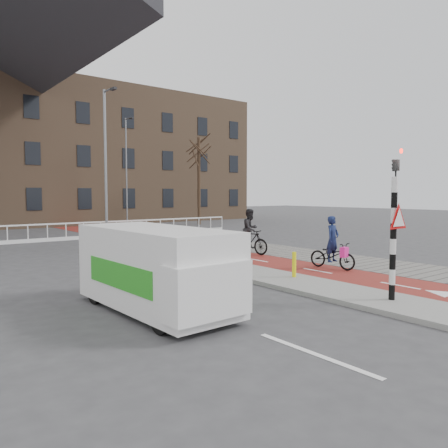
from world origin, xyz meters
TOP-DOWN VIEW (x-y plane):
  - ground at (0.00, 0.00)m, footprint 120.00×120.00m
  - bike_lane at (1.50, 10.00)m, footprint 2.50×60.00m
  - sidewalk at (4.30, 10.00)m, footprint 3.00×60.00m
  - curb_island at (-0.70, 4.00)m, footprint 1.80×16.00m
  - traffic_signal at (-0.60, -2.02)m, footprint 0.80×0.80m
  - bollard at (-0.34, 1.34)m, footprint 0.12×0.12m
  - cyclist_near at (2.27, 1.98)m, footprint 0.83×1.80m
  - cyclist_far at (2.44, 6.48)m, footprint 0.94×1.87m
  - van at (-5.25, 0.92)m, footprint 1.88×4.37m
  - railing at (-5.00, 17.00)m, footprint 28.00×0.10m
  - tree_right at (10.98, 22.72)m, footprint 0.26×0.26m
  - streetlight_near at (-2.00, 11.32)m, footprint 0.12×0.12m
  - streetlight_right at (5.26, 24.51)m, footprint 0.12×0.12m

SIDE VIEW (x-z plane):
  - ground at x=0.00m, z-range 0.00..0.00m
  - bike_lane at x=1.50m, z-range 0.00..0.01m
  - sidewalk at x=4.30m, z-range 0.00..0.01m
  - curb_island at x=-0.70m, z-range 0.00..0.12m
  - railing at x=-5.00m, z-range -0.19..0.80m
  - bollard at x=-0.34m, z-range 0.12..0.87m
  - cyclist_near at x=2.27m, z-range -0.29..1.53m
  - cyclist_far at x=2.44m, z-range -0.16..1.79m
  - van at x=-5.25m, z-range 0.05..1.91m
  - traffic_signal at x=-0.60m, z-range 0.15..3.83m
  - streetlight_near at x=-2.00m, z-range 0.00..7.23m
  - tree_right at x=10.98m, z-range 0.00..7.29m
  - streetlight_right at x=5.26m, z-range 0.00..8.52m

